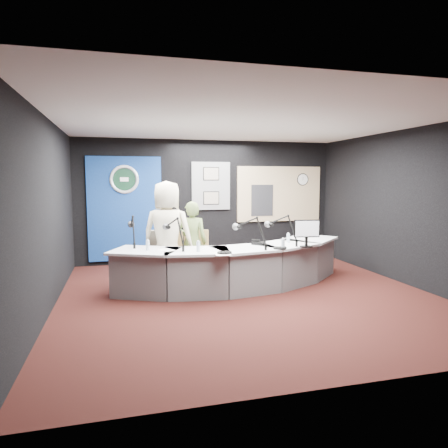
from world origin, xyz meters
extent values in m
plane|color=black|center=(0.00, 0.00, 0.00)|extent=(6.00, 6.00, 0.00)
cube|color=silver|center=(0.00, 0.00, 2.80)|extent=(6.00, 6.00, 0.02)
cube|color=black|center=(0.00, 3.00, 1.40)|extent=(6.00, 0.02, 2.80)
cube|color=black|center=(0.00, -3.00, 1.40)|extent=(6.00, 0.02, 2.80)
cube|color=black|center=(-3.00, 0.00, 1.40)|extent=(0.02, 6.00, 2.80)
cube|color=black|center=(3.00, 0.00, 1.40)|extent=(0.02, 6.00, 2.80)
cube|color=navy|center=(-1.90, 2.97, 1.25)|extent=(1.60, 0.05, 2.30)
torus|color=silver|center=(-1.90, 2.93, 1.90)|extent=(0.63, 0.07, 0.63)
cylinder|color=black|center=(-1.90, 2.94, 1.90)|extent=(0.48, 0.01, 0.48)
cube|color=slate|center=(0.05, 2.97, 1.75)|extent=(0.90, 0.04, 1.10)
cube|color=#7E6F5B|center=(0.05, 2.94, 2.03)|extent=(0.34, 0.02, 0.27)
cube|color=#7E6F5B|center=(0.05, 2.94, 1.47)|extent=(0.34, 0.02, 0.27)
cube|color=tan|center=(1.75, 2.97, 1.55)|extent=(2.12, 0.06, 1.32)
cube|color=beige|center=(1.75, 2.96, 1.55)|extent=(2.00, 0.02, 1.20)
cube|color=black|center=(1.30, 2.94, 1.40)|extent=(0.55, 0.02, 0.75)
cylinder|color=white|center=(2.35, 2.94, 1.90)|extent=(0.28, 0.01, 0.28)
cube|color=gray|center=(-1.29, 1.20, 0.62)|extent=(0.51, 0.25, 0.70)
imported|color=beige|center=(-1.20, 0.96, 0.94)|extent=(1.07, 0.90, 1.87)
imported|color=#5A6F3A|center=(-0.74, 1.07, 0.75)|extent=(0.63, 0.50, 1.50)
cube|color=black|center=(1.05, 0.05, 1.07)|extent=(0.46, 0.11, 0.31)
cube|color=black|center=(0.36, 0.50, 0.78)|extent=(0.26, 0.26, 0.05)
torus|color=black|center=(0.55, 0.00, 0.77)|extent=(0.24, 0.24, 0.04)
torus|color=black|center=(-0.45, -0.20, 0.77)|extent=(0.22, 0.22, 0.04)
cube|color=white|center=(-1.29, 0.35, 0.75)|extent=(0.30, 0.33, 0.00)
cube|color=white|center=(-0.49, -0.20, 0.75)|extent=(0.26, 0.35, 0.00)
camera|label=1|loc=(-1.99, -6.10, 1.89)|focal=32.00mm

